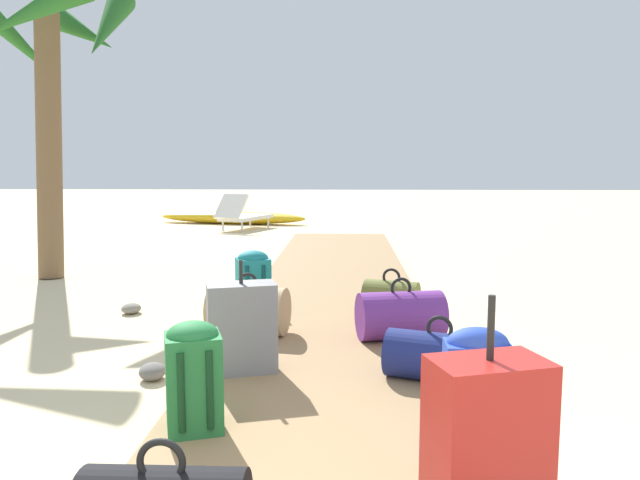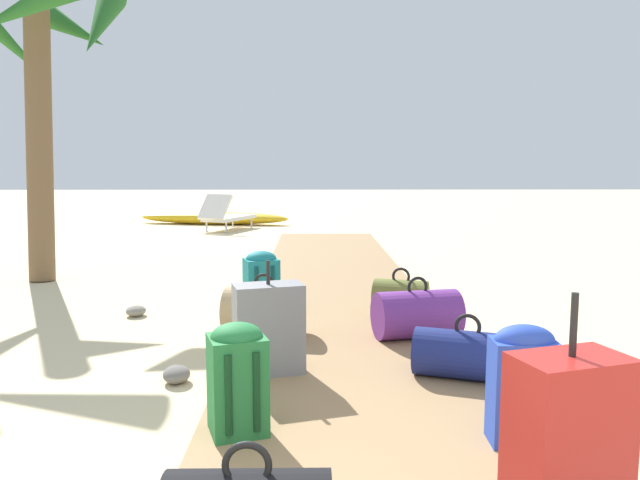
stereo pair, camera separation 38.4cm
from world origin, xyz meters
name	(u,v)px [view 2 (the right image)]	position (x,y,z in m)	size (l,w,h in m)	color
ground_plane	(343,322)	(0.00, 4.29, 0.00)	(60.00, 60.00, 0.00)	beige
boardwalk	(338,293)	(0.00, 5.37, 0.04)	(1.73, 10.73, 0.08)	#9E7A51
backpack_green	(237,375)	(-0.65, 1.87, 0.37)	(0.33, 0.32, 0.56)	#237538
suitcase_red	(567,459)	(0.57, 0.88, 0.43)	(0.42, 0.33, 0.92)	red
duffel_bag_tan	(264,311)	(-0.65, 3.64, 0.27)	(0.66, 0.48, 0.49)	tan
duffel_bag_purple	(417,314)	(0.53, 3.53, 0.27)	(0.70, 0.49, 0.48)	#6B2D84
backpack_blue	(523,381)	(0.72, 1.74, 0.38)	(0.31, 0.22, 0.58)	#2847B7
duffel_bag_olive	(401,297)	(0.52, 4.29, 0.24)	(0.55, 0.44, 0.42)	olive
backpack_teal	(261,279)	(-0.74, 4.47, 0.37)	(0.36, 0.34, 0.55)	#197A7F
duffel_bag_navy	(467,355)	(0.69, 2.62, 0.23)	(0.71, 0.50, 0.41)	navy
suitcase_grey	(269,329)	(-0.55, 2.75, 0.37)	(0.48, 0.34, 0.73)	slate
palm_tree_near_left	(37,53)	(-3.56, 6.48, 2.73)	(2.23, 2.14, 3.72)	brown
lounge_chair	(226,215)	(-2.14, 12.11, 0.33)	(1.13, 1.64, 0.80)	white
kayak	(214,218)	(-2.63, 13.51, 0.15)	(3.73, 1.32, 0.31)	gold
rock_left_mid	(136,311)	(-1.93, 4.56, 0.05)	(0.18, 0.20, 0.10)	gray
rock_left_far	(177,374)	(-1.16, 2.79, 0.06)	(0.18, 0.21, 0.11)	slate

